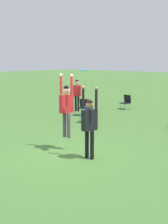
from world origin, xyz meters
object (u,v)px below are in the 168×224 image
camping_chair_1 (83,106)px  person_jumping (66,104)px  camping_chair_0 (87,113)px  camping_chair_2 (126,101)px  frisbee (85,70)px  person_spectator_near (77,92)px  person_defending (90,120)px

camping_chair_1 → person_jumping: bearing=110.1°
camping_chair_0 → camping_chair_2: (-1.01, 4.57, 0.03)m
camping_chair_1 → camping_chair_0: bearing=121.4°
frisbee → person_spectator_near: frisbee is taller
frisbee → camping_chair_2: frisbee is taller
frisbee → camping_chair_2: 9.62m
person_jumping → camping_chair_2: (-3.54, 8.35, -1.04)m
frisbee → camping_chair_1: frisbee is taller
person_jumping → frisbee: (0.79, 0.04, 1.12)m
camping_chair_0 → camping_chair_1: bearing=-45.8°
camping_chair_1 → camping_chair_2: 3.34m
camping_chair_0 → person_spectator_near: bearing=-42.8°
person_defending → camping_chair_1: size_ratio=2.54×
person_jumping → camping_chair_1: person_jumping is taller
person_jumping → person_defending: person_jumping is taller
person_spectator_near → frisbee: bearing=-88.3°
person_jumping → camping_chair_2: 9.13m
person_jumping → camping_chair_0: (-2.53, 3.78, -1.07)m
person_defending → camping_chair_2: size_ratio=2.56×
camping_chair_1 → person_spectator_near: 1.51m
person_defending → camping_chair_0: person_defending is taller
person_jumping → person_spectator_near: bearing=52.4°
person_defending → frisbee: bearing=-111.7°
camping_chair_0 → person_jumping: bearing=118.1°
person_jumping → camping_chair_0: 4.67m
camping_chair_1 → person_spectator_near: size_ratio=0.48×
person_defending → camping_chair_1: 7.47m
person_defending → camping_chair_2: (-4.77, 8.58, -0.69)m
frisbee → person_spectator_near: (-5.97, 5.75, -1.53)m
camping_chair_1 → person_spectator_near: bearing=-51.4°
camping_chair_0 → camping_chair_2: size_ratio=0.88×
camping_chair_1 → camping_chair_2: bearing=-116.7°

